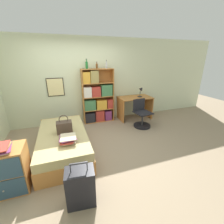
# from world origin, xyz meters

# --- Properties ---
(ground_plane) EXTENTS (14.00, 14.00, 0.00)m
(ground_plane) POSITION_xyz_m (0.00, 0.00, 0.00)
(ground_plane) COLOR gray
(wall_back) EXTENTS (10.00, 0.09, 2.60)m
(wall_back) POSITION_xyz_m (-0.00, 1.65, 1.30)
(wall_back) COLOR beige
(wall_back) RESTS_ON ground_plane
(bed) EXTENTS (1.02, 1.91, 0.48)m
(bed) POSITION_xyz_m (-0.60, 0.02, 0.24)
(bed) COLOR #B77538
(bed) RESTS_ON ground_plane
(handbag) EXTENTS (0.32, 0.20, 0.40)m
(handbag) POSITION_xyz_m (-0.54, 0.01, 0.61)
(handbag) COLOR #47382D
(handbag) RESTS_ON bed
(book_stack_on_bed) EXTENTS (0.33, 0.38, 0.11)m
(book_stack_on_bed) POSITION_xyz_m (-0.51, -0.41, 0.54)
(book_stack_on_bed) COLOR beige
(book_stack_on_bed) RESTS_ON bed
(suitcase) EXTENTS (0.43, 0.32, 0.70)m
(suitcase) POSITION_xyz_m (-0.41, -1.39, 0.29)
(suitcase) COLOR black
(suitcase) RESTS_ON ground_plane
(dresser) EXTENTS (0.63, 0.48, 0.74)m
(dresser) POSITION_xyz_m (-1.48, -0.78, 0.37)
(dresser) COLOR #B77538
(dresser) RESTS_ON ground_plane
(bookcase) EXTENTS (0.97, 0.30, 1.70)m
(bookcase) POSITION_xyz_m (0.53, 1.45, 0.76)
(bookcase) COLOR #B77538
(bookcase) RESTS_ON ground_plane
(bottle_green) EXTENTS (0.07, 0.07, 0.28)m
(bottle_green) POSITION_xyz_m (0.27, 1.48, 1.80)
(bottle_green) COLOR #1E6B2D
(bottle_green) RESTS_ON bookcase
(bottle_brown) EXTENTS (0.06, 0.06, 0.20)m
(bottle_brown) POSITION_xyz_m (0.56, 1.46, 1.77)
(bottle_brown) COLOR brown
(bottle_brown) RESTS_ON bookcase
(bottle_clear) EXTENTS (0.06, 0.06, 0.24)m
(bottle_clear) POSITION_xyz_m (0.85, 1.43, 1.79)
(bottle_clear) COLOR #B7BCC1
(bottle_clear) RESTS_ON bookcase
(desk) EXTENTS (1.10, 0.63, 0.76)m
(desk) POSITION_xyz_m (1.81, 1.29, 0.52)
(desk) COLOR #B77538
(desk) RESTS_ON ground_plane
(desk_lamp) EXTENTS (0.20, 0.15, 0.36)m
(desk_lamp) POSITION_xyz_m (2.00, 1.26, 0.98)
(desk_lamp) COLOR black
(desk_lamp) RESTS_ON desk
(desk_chair) EXTENTS (0.52, 0.52, 0.83)m
(desk_chair) POSITION_xyz_m (1.71, 0.64, 0.26)
(desk_chair) COLOR black
(desk_chair) RESTS_ON ground_plane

